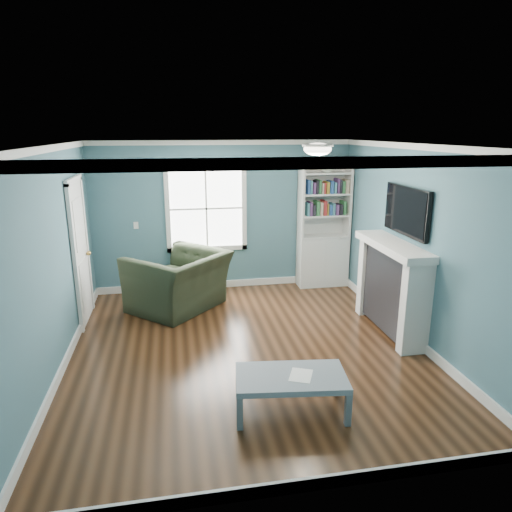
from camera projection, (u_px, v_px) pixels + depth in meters
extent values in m
plane|color=black|center=(247.00, 349.00, 5.96)|extent=(5.00, 5.00, 0.00)
plane|color=#426C7B|center=(224.00, 216.00, 7.99)|extent=(4.50, 0.00, 4.50)
plane|color=#426C7B|center=(302.00, 343.00, 3.25)|extent=(4.50, 0.00, 4.50)
plane|color=#426C7B|center=(53.00, 262.00, 5.23)|extent=(0.00, 5.00, 5.00)
plane|color=#426C7B|center=(415.00, 245.00, 6.00)|extent=(0.00, 5.00, 5.00)
plane|color=white|center=(246.00, 145.00, 5.27)|extent=(5.00, 5.00, 0.00)
cube|color=white|center=(225.00, 284.00, 8.30)|extent=(4.50, 0.03, 0.12)
cube|color=white|center=(298.00, 486.00, 3.59)|extent=(4.50, 0.03, 0.12)
cube|color=white|center=(66.00, 360.00, 5.56)|extent=(0.03, 5.00, 0.12)
cube|color=white|center=(405.00, 332.00, 6.33)|extent=(0.03, 5.00, 0.12)
cube|color=white|center=(222.00, 143.00, 7.63)|extent=(4.50, 0.04, 0.08)
cube|color=white|center=(307.00, 163.00, 2.93)|extent=(4.50, 0.04, 0.08)
cube|color=white|center=(41.00, 150.00, 4.89)|extent=(0.04, 5.00, 0.08)
cube|color=white|center=(423.00, 147.00, 5.66)|extent=(0.04, 5.00, 0.08)
cube|color=white|center=(206.00, 209.00, 7.89)|extent=(1.24, 0.01, 1.34)
cube|color=white|center=(168.00, 210.00, 7.76)|extent=(0.08, 0.06, 1.50)
cube|color=white|center=(244.00, 208.00, 7.99)|extent=(0.08, 0.06, 1.50)
cube|color=white|center=(208.00, 248.00, 8.06)|extent=(1.40, 0.06, 0.08)
cube|color=white|center=(205.00, 167.00, 7.68)|extent=(1.40, 0.06, 0.08)
cube|color=white|center=(206.00, 209.00, 7.87)|extent=(1.24, 0.03, 0.03)
cube|color=white|center=(206.00, 209.00, 7.87)|extent=(0.03, 0.03, 1.34)
cube|color=silver|center=(322.00, 261.00, 8.32)|extent=(0.90, 0.35, 0.90)
cube|color=silver|center=(301.00, 199.00, 7.94)|extent=(0.04, 0.35, 1.40)
cube|color=silver|center=(348.00, 198.00, 8.09)|extent=(0.04, 0.35, 1.40)
cube|color=silver|center=(322.00, 197.00, 8.17)|extent=(0.90, 0.02, 1.40)
cube|color=silver|center=(326.00, 159.00, 7.83)|extent=(0.90, 0.35, 0.04)
cube|color=silver|center=(323.00, 236.00, 8.20)|extent=(0.84, 0.33, 0.03)
cube|color=silver|center=(324.00, 215.00, 8.10)|extent=(0.84, 0.33, 0.03)
cube|color=silver|center=(325.00, 194.00, 8.00)|extent=(0.84, 0.33, 0.03)
cube|color=silver|center=(326.00, 173.00, 7.90)|extent=(0.84, 0.33, 0.03)
cube|color=teal|center=(325.00, 208.00, 8.04)|extent=(0.70, 0.25, 0.22)
cube|color=#593366|center=(326.00, 187.00, 7.94)|extent=(0.70, 0.25, 0.22)
cylinder|color=beige|center=(327.00, 165.00, 7.81)|extent=(0.26, 0.06, 0.26)
cube|color=black|center=(392.00, 291.00, 6.35)|extent=(0.30, 1.20, 1.10)
cube|color=black|center=(390.00, 304.00, 6.40)|extent=(0.22, 0.65, 0.70)
cube|color=silver|center=(415.00, 309.00, 5.72)|extent=(0.36, 0.16, 1.20)
cube|color=silver|center=(371.00, 276.00, 6.99)|extent=(0.36, 0.16, 1.20)
cube|color=silver|center=(393.00, 246.00, 6.17)|extent=(0.44, 1.58, 0.10)
cube|color=black|center=(407.00, 211.00, 6.07)|extent=(0.06, 1.10, 0.65)
cube|color=silver|center=(80.00, 254.00, 6.63)|extent=(0.04, 0.80, 2.05)
cube|color=white|center=(75.00, 262.00, 6.21)|extent=(0.05, 0.08, 2.13)
cube|color=white|center=(86.00, 246.00, 7.06)|extent=(0.05, 0.08, 2.13)
cube|color=white|center=(73.00, 180.00, 6.35)|extent=(0.05, 0.98, 0.08)
sphere|color=#BF8C3F|center=(89.00, 253.00, 6.95)|extent=(0.07, 0.07, 0.07)
ellipsoid|color=white|center=(318.00, 149.00, 5.53)|extent=(0.34, 0.34, 0.15)
cylinder|color=white|center=(318.00, 145.00, 5.52)|extent=(0.38, 0.38, 0.03)
cube|color=white|center=(136.00, 225.00, 7.74)|extent=(0.08, 0.01, 0.12)
imported|color=black|center=(178.00, 272.00, 7.17)|extent=(1.60, 1.63, 1.21)
cube|color=#505960|center=(240.00, 413.00, 4.33)|extent=(0.07, 0.07, 0.34)
cube|color=#505960|center=(348.00, 410.00, 4.38)|extent=(0.07, 0.07, 0.34)
cube|color=#505960|center=(239.00, 383.00, 4.85)|extent=(0.07, 0.07, 0.34)
cube|color=#505960|center=(336.00, 380.00, 4.91)|extent=(0.07, 0.07, 0.34)
cube|color=slate|center=(291.00, 378.00, 4.56)|extent=(1.17, 0.73, 0.06)
cube|color=white|center=(301.00, 375.00, 4.55)|extent=(0.30, 0.33, 0.00)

